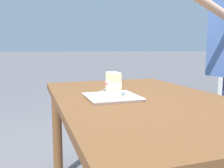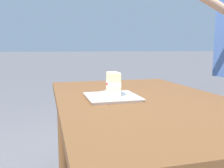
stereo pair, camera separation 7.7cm
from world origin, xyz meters
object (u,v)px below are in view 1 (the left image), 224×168
(dessert_plate, at_px, (112,97))
(cake_slice, at_px, (113,84))
(patio_table, at_px, (141,116))
(dessert_fork, at_px, (103,91))

(dessert_plate, distance_m, cake_slice, 0.07)
(dessert_plate, bearing_deg, patio_table, -96.58)
(dessert_fork, bearing_deg, patio_table, -150.54)
(patio_table, distance_m, dessert_fork, 0.30)
(patio_table, xyz_separation_m, cake_slice, (0.02, 0.15, 0.18))
(dessert_plate, bearing_deg, dessert_fork, -5.17)
(cake_slice, xyz_separation_m, dessert_fork, (0.23, -0.01, -0.07))
(patio_table, xyz_separation_m, dessert_plate, (0.02, 0.16, 0.11))
(cake_slice, height_order, dessert_fork, cake_slice)
(patio_table, bearing_deg, dessert_plate, 83.42)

